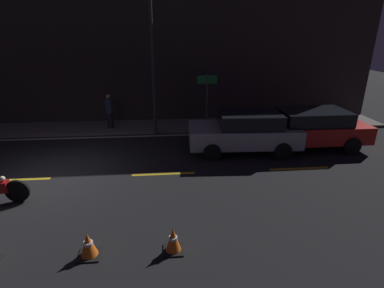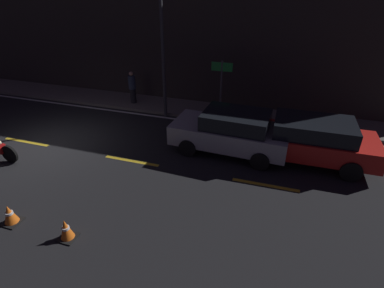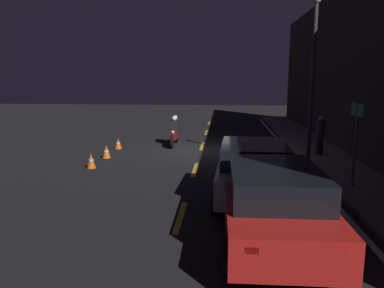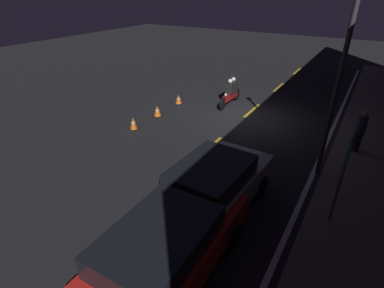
{
  "view_description": "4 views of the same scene",
  "coord_description": "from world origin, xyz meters",
  "px_view_note": "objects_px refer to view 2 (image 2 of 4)",
  "views": [
    {
      "loc": [
        3.65,
        -8.66,
        4.27
      ],
      "look_at": [
        4.45,
        0.42,
        0.84
      ],
      "focal_mm": 28.0,
      "sensor_mm": 36.0,
      "label": 1
    },
    {
      "loc": [
        8.15,
        -7.67,
        5.42
      ],
      "look_at": [
        5.63,
        0.11,
        0.96
      ],
      "focal_mm": 28.0,
      "sensor_mm": 36.0,
      "label": 2
    },
    {
      "loc": [
        16.07,
        0.93,
        3.13
      ],
      "look_at": [
        4.57,
        -0.01,
        1.09
      ],
      "focal_mm": 35.0,
      "sensor_mm": 36.0,
      "label": 3
    },
    {
      "loc": [
        12.48,
        4.62,
        5.53
      ],
      "look_at": [
        5.1,
        0.18,
        0.95
      ],
      "focal_mm": 28.0,
      "sensor_mm": 36.0,
      "label": 4
    }
  ],
  "objects_px": {
    "traffic_cone_far": "(66,230)",
    "shop_sign": "(221,78)",
    "hatchback_silver": "(231,131)",
    "street_lamp": "(162,43)",
    "taxi_red": "(306,139)",
    "traffic_cone_mid": "(10,215)",
    "pedestrian": "(132,87)"
  },
  "relations": [
    {
      "from": "taxi_red",
      "to": "traffic_cone_far",
      "type": "xyz_separation_m",
      "value": [
        -5.35,
        -5.52,
        -0.53
      ]
    },
    {
      "from": "traffic_cone_mid",
      "to": "traffic_cone_far",
      "type": "relative_size",
      "value": 0.97
    },
    {
      "from": "hatchback_silver",
      "to": "street_lamp",
      "type": "bearing_deg",
      "value": -29.64
    },
    {
      "from": "taxi_red",
      "to": "pedestrian",
      "type": "distance_m",
      "value": 8.48
    },
    {
      "from": "shop_sign",
      "to": "street_lamp",
      "type": "relative_size",
      "value": 0.42
    },
    {
      "from": "pedestrian",
      "to": "street_lamp",
      "type": "height_order",
      "value": "street_lamp"
    },
    {
      "from": "taxi_red",
      "to": "street_lamp",
      "type": "xyz_separation_m",
      "value": [
        -5.9,
        1.98,
        2.44
      ]
    },
    {
      "from": "traffic_cone_far",
      "to": "shop_sign",
      "type": "bearing_deg",
      "value": 77.73
    },
    {
      "from": "taxi_red",
      "to": "street_lamp",
      "type": "height_order",
      "value": "street_lamp"
    },
    {
      "from": "hatchback_silver",
      "to": "traffic_cone_mid",
      "type": "bearing_deg",
      "value": 52.32
    },
    {
      "from": "traffic_cone_far",
      "to": "shop_sign",
      "type": "relative_size",
      "value": 0.23
    },
    {
      "from": "pedestrian",
      "to": "street_lamp",
      "type": "xyz_separation_m",
      "value": [
        2.08,
        -0.9,
        2.33
      ]
    },
    {
      "from": "street_lamp",
      "to": "hatchback_silver",
      "type": "bearing_deg",
      "value": -32.37
    },
    {
      "from": "pedestrian",
      "to": "hatchback_silver",
      "type": "bearing_deg",
      "value": -29.14
    },
    {
      "from": "hatchback_silver",
      "to": "shop_sign",
      "type": "xyz_separation_m",
      "value": [
        -1.06,
        2.88,
        1.02
      ]
    },
    {
      "from": "taxi_red",
      "to": "pedestrian",
      "type": "xyz_separation_m",
      "value": [
        -7.97,
        2.87,
        0.11
      ]
    },
    {
      "from": "traffic_cone_mid",
      "to": "traffic_cone_far",
      "type": "distance_m",
      "value": 1.7
    },
    {
      "from": "pedestrian",
      "to": "street_lamp",
      "type": "distance_m",
      "value": 3.25
    },
    {
      "from": "taxi_red",
      "to": "traffic_cone_mid",
      "type": "bearing_deg",
      "value": 37.38
    },
    {
      "from": "hatchback_silver",
      "to": "pedestrian",
      "type": "xyz_separation_m",
      "value": [
        -5.47,
        3.05,
        0.11
      ]
    },
    {
      "from": "shop_sign",
      "to": "pedestrian",
      "type": "bearing_deg",
      "value": 177.81
    },
    {
      "from": "traffic_cone_mid",
      "to": "pedestrian",
      "type": "relative_size",
      "value": 0.34
    },
    {
      "from": "hatchback_silver",
      "to": "taxi_red",
      "type": "bearing_deg",
      "value": -173.34
    },
    {
      "from": "traffic_cone_far",
      "to": "shop_sign",
      "type": "xyz_separation_m",
      "value": [
        1.79,
        8.22,
        1.55
      ]
    },
    {
      "from": "hatchback_silver",
      "to": "traffic_cone_mid",
      "type": "distance_m",
      "value": 7.03
    },
    {
      "from": "hatchback_silver",
      "to": "street_lamp",
      "type": "height_order",
      "value": "street_lamp"
    },
    {
      "from": "taxi_red",
      "to": "traffic_cone_mid",
      "type": "xyz_separation_m",
      "value": [
        -7.05,
        -5.51,
        -0.54
      ]
    },
    {
      "from": "hatchback_silver",
      "to": "pedestrian",
      "type": "bearing_deg",
      "value": -26.41
    },
    {
      "from": "taxi_red",
      "to": "street_lamp",
      "type": "distance_m",
      "value": 6.68
    },
    {
      "from": "taxi_red",
      "to": "shop_sign",
      "type": "bearing_deg",
      "value": -37.83
    },
    {
      "from": "taxi_red",
      "to": "shop_sign",
      "type": "height_order",
      "value": "shop_sign"
    },
    {
      "from": "traffic_cone_mid",
      "to": "street_lamp",
      "type": "relative_size",
      "value": 0.09
    }
  ]
}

